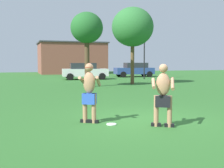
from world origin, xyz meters
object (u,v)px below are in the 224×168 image
player_with_cap (89,90)px  frisbee (111,124)px  lamp_post (144,46)px  tree_right_field (133,27)px  player_in_black (163,94)px  car_white_mid_lot (84,71)px  tree_left_field (87,29)px  car_blue_near_post (134,69)px

player_with_cap → frisbee: player_with_cap is taller
lamp_post → tree_right_field: tree_right_field is taller
player_in_black → lamp_post: lamp_post is taller
player_in_black → lamp_post: (8.20, 18.89, 2.35)m
player_in_black → car_white_mid_lot: player_in_black is taller
player_in_black → car_white_mid_lot: size_ratio=0.38×
car_white_mid_lot → tree_left_field: 8.80m
tree_left_field → tree_right_field: tree_right_field is taller
frisbee → tree_left_field: size_ratio=0.06×
player_with_cap → lamp_post: size_ratio=0.33×
car_blue_near_post → lamp_post: (-0.65, -3.98, 2.41)m
player_with_cap → tree_right_field: 14.39m
player_with_cap → tree_right_field: bearing=62.5°
player_with_cap → lamp_post: 20.51m
car_white_mid_lot → frisbee: bearing=-100.8°
player_with_cap → frisbee: size_ratio=6.06×
player_in_black → tree_left_field: bearing=86.0°
tree_left_field → car_white_mid_lot: bearing=78.3°
lamp_post → tree_left_field: size_ratio=1.04×
player_in_black → tree_left_field: tree_left_field is taller
car_blue_near_post → car_white_mid_lot: size_ratio=0.99×
tree_left_field → tree_right_field: bearing=19.4°
car_blue_near_post → tree_left_field: (-8.00, -10.73, 3.08)m
car_white_mid_lot → tree_left_field: (-1.67, -8.07, 3.08)m
car_white_mid_lot → car_blue_near_post: bearing=22.8°
player_in_black → car_blue_near_post: player_in_black is taller
frisbee → lamp_post: (9.42, 18.23, 3.22)m
frisbee → car_white_mid_lot: size_ratio=0.06×
car_blue_near_post → tree_right_field: (-4.13, -9.36, 3.48)m
frisbee → car_blue_near_post: size_ratio=0.06×
player_with_cap → car_blue_near_post: player_with_cap is taller
car_white_mid_lot → tree_right_field: 7.87m
player_in_black → car_blue_near_post: size_ratio=0.38×
car_white_mid_lot → lamp_post: 6.31m
frisbee → car_blue_near_post: car_blue_near_post is taller
car_blue_near_post → tree_left_field: size_ratio=0.88×
player_with_cap → car_white_mid_lot: bearing=77.5°
frisbee → tree_right_field: bearing=65.2°
player_with_cap → car_white_mid_lot: player_with_cap is taller
player_with_cap → tree_left_field: size_ratio=0.34×
lamp_post → car_white_mid_lot: bearing=166.8°
player_in_black → frisbee: (-1.22, 0.66, -0.87)m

